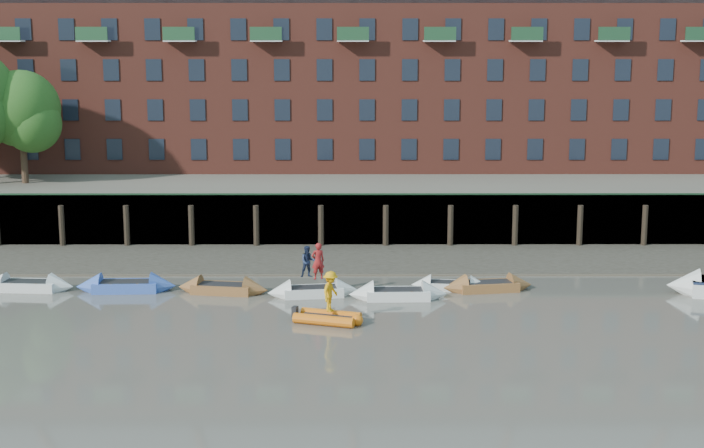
{
  "coord_description": "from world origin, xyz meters",
  "views": [
    {
      "loc": [
        -0.22,
        -37.66,
        12.2
      ],
      "look_at": [
        -0.11,
        12.0,
        3.2
      ],
      "focal_mm": 50.0,
      "sensor_mm": 36.0,
      "label": 1
    }
  ],
  "objects_px": {
    "rowboat_3": "(313,291)",
    "rowboat_4": "(398,294)",
    "rowboat_6": "(488,286)",
    "person_rower_a": "(318,261)",
    "person_rower_b": "(308,262)",
    "rowboat_5": "(450,286)",
    "person_rib_crew": "(331,291)",
    "rowboat_1": "(126,286)",
    "rowboat_2": "(223,288)",
    "rowboat_0": "(28,286)",
    "rib_tender": "(330,318)"
  },
  "relations": [
    {
      "from": "rowboat_4",
      "to": "rowboat_6",
      "type": "relative_size",
      "value": 1.01
    },
    {
      "from": "rowboat_0",
      "to": "rowboat_5",
      "type": "bearing_deg",
      "value": 5.05
    },
    {
      "from": "rowboat_6",
      "to": "rib_tender",
      "type": "distance_m",
      "value": 9.83
    },
    {
      "from": "rowboat_6",
      "to": "person_rower_b",
      "type": "xyz_separation_m",
      "value": [
        -9.09,
        -0.76,
        1.45
      ]
    },
    {
      "from": "rowboat_3",
      "to": "person_rib_crew",
      "type": "bearing_deg",
      "value": -86.97
    },
    {
      "from": "rowboat_2",
      "to": "rowboat_4",
      "type": "height_order",
      "value": "rowboat_4"
    },
    {
      "from": "rowboat_1",
      "to": "rowboat_2",
      "type": "height_order",
      "value": "rowboat_1"
    },
    {
      "from": "rib_tender",
      "to": "person_rower_b",
      "type": "distance_m",
      "value": 5.44
    },
    {
      "from": "rowboat_3",
      "to": "person_rib_crew",
      "type": "relative_size",
      "value": 2.56
    },
    {
      "from": "rowboat_5",
      "to": "rowboat_2",
      "type": "bearing_deg",
      "value": -169.0
    },
    {
      "from": "rowboat_5",
      "to": "person_rib_crew",
      "type": "height_order",
      "value": "person_rib_crew"
    },
    {
      "from": "rowboat_6",
      "to": "person_rib_crew",
      "type": "relative_size",
      "value": 2.62
    },
    {
      "from": "rowboat_6",
      "to": "person_rower_a",
      "type": "height_order",
      "value": "person_rower_a"
    },
    {
      "from": "rowboat_5",
      "to": "rib_tender",
      "type": "relative_size",
      "value": 1.3
    },
    {
      "from": "rowboat_0",
      "to": "rowboat_2",
      "type": "distance_m",
      "value": 10.0
    },
    {
      "from": "person_rower_b",
      "to": "person_rower_a",
      "type": "bearing_deg",
      "value": -49.26
    },
    {
      "from": "rowboat_1",
      "to": "rowboat_5",
      "type": "xyz_separation_m",
      "value": [
        16.48,
        0.26,
        -0.05
      ]
    },
    {
      "from": "rowboat_1",
      "to": "rowboat_5",
      "type": "distance_m",
      "value": 16.48
    },
    {
      "from": "rowboat_4",
      "to": "person_rower_b",
      "type": "distance_m",
      "value": 4.74
    },
    {
      "from": "rowboat_1",
      "to": "person_rower_a",
      "type": "bearing_deg",
      "value": -8.92
    },
    {
      "from": "rowboat_3",
      "to": "rowboat_6",
      "type": "relative_size",
      "value": 0.98
    },
    {
      "from": "person_rower_a",
      "to": "rowboat_5",
      "type": "bearing_deg",
      "value": 172.15
    },
    {
      "from": "rib_tender",
      "to": "rowboat_2",
      "type": "bearing_deg",
      "value": 154.49
    },
    {
      "from": "rowboat_5",
      "to": "rowboat_6",
      "type": "bearing_deg",
      "value": 0.82
    },
    {
      "from": "person_rower_b",
      "to": "person_rib_crew",
      "type": "height_order",
      "value": "person_rower_b"
    },
    {
      "from": "rowboat_6",
      "to": "person_rower_a",
      "type": "relative_size",
      "value": 2.64
    },
    {
      "from": "rowboat_2",
      "to": "person_rib_crew",
      "type": "distance_m",
      "value": 7.73
    },
    {
      "from": "rowboat_0",
      "to": "person_rower_a",
      "type": "height_order",
      "value": "person_rower_a"
    },
    {
      "from": "person_rower_a",
      "to": "person_rib_crew",
      "type": "distance_m",
      "value": 4.65
    },
    {
      "from": "rowboat_4",
      "to": "person_rower_b",
      "type": "bearing_deg",
      "value": 167.12
    },
    {
      "from": "rowboat_1",
      "to": "rowboat_5",
      "type": "height_order",
      "value": "rowboat_1"
    },
    {
      "from": "rowboat_6",
      "to": "rowboat_5",
      "type": "bearing_deg",
      "value": 163.87
    },
    {
      "from": "rowboat_2",
      "to": "rowboat_3",
      "type": "distance_m",
      "value": 4.61
    },
    {
      "from": "rowboat_1",
      "to": "rowboat_4",
      "type": "bearing_deg",
      "value": -9.06
    },
    {
      "from": "rib_tender",
      "to": "person_rib_crew",
      "type": "xyz_separation_m",
      "value": [
        0.02,
        0.13,
        1.18
      ]
    },
    {
      "from": "rowboat_0",
      "to": "rowboat_2",
      "type": "relative_size",
      "value": 1.0
    },
    {
      "from": "rowboat_0",
      "to": "rib_tender",
      "type": "bearing_deg",
      "value": -16.37
    },
    {
      "from": "rowboat_0",
      "to": "person_rib_crew",
      "type": "xyz_separation_m",
      "value": [
        15.51,
        -5.88,
        1.17
      ]
    },
    {
      "from": "rowboat_5",
      "to": "person_rower_b",
      "type": "xyz_separation_m",
      "value": [
        -7.22,
        -0.98,
        1.48
      ]
    },
    {
      "from": "rowboat_2",
      "to": "rowboat_4",
      "type": "relative_size",
      "value": 0.99
    },
    {
      "from": "rib_tender",
      "to": "person_rower_a",
      "type": "xyz_separation_m",
      "value": [
        -0.68,
        4.71,
        1.57
      ]
    },
    {
      "from": "rowboat_3",
      "to": "rowboat_5",
      "type": "relative_size",
      "value": 1.14
    },
    {
      "from": "rib_tender",
      "to": "person_rower_a",
      "type": "height_order",
      "value": "person_rower_a"
    },
    {
      "from": "rowboat_4",
      "to": "rowboat_0",
      "type": "bearing_deg",
      "value": 172.84
    },
    {
      "from": "rib_tender",
      "to": "person_rower_a",
      "type": "relative_size",
      "value": 1.74
    },
    {
      "from": "rowboat_4",
      "to": "rowboat_6",
      "type": "xyz_separation_m",
      "value": [
        4.66,
        1.63,
        -0.01
      ]
    },
    {
      "from": "rowboat_2",
      "to": "rowboat_3",
      "type": "xyz_separation_m",
      "value": [
        4.57,
        -0.61,
        -0.01
      ]
    },
    {
      "from": "rowboat_3",
      "to": "rowboat_4",
      "type": "bearing_deg",
      "value": -16.44
    },
    {
      "from": "person_rib_crew",
      "to": "person_rower_b",
      "type": "bearing_deg",
      "value": 36.21
    },
    {
      "from": "person_rib_crew",
      "to": "rib_tender",
      "type": "bearing_deg",
      "value": -167.8
    }
  ]
}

